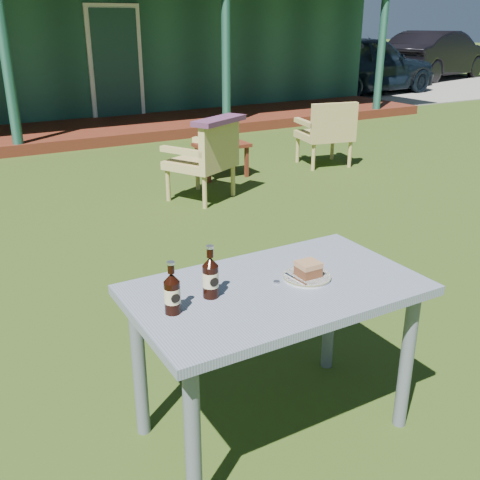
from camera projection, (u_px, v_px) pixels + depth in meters
ground at (146, 291)px, 3.86m from camera, size 80.00×80.00×0.00m
gravel_strip at (392, 87)px, 15.59m from camera, size 9.00×6.00×0.02m
car_near at (362, 65)px, 13.76m from camera, size 4.41×2.24×1.44m
car_far at (437, 55)px, 17.41m from camera, size 4.61×2.51×1.44m
cafe_table at (276, 307)px, 2.34m from camera, size 1.20×0.70×0.72m
plate at (307, 277)px, 2.37m from camera, size 0.20×0.20×0.01m
cake_slice at (308, 269)px, 2.36m from camera, size 0.09×0.09×0.06m
fork at (296, 279)px, 2.33m from camera, size 0.02×0.14×0.00m
cola_bottle_near at (211, 277)px, 2.19m from camera, size 0.06×0.07×0.22m
cola_bottle_far at (172, 293)px, 2.07m from camera, size 0.06×0.06×0.21m
bottle_cap at (277, 282)px, 2.33m from camera, size 0.03×0.03×0.01m
armchair_left at (207, 157)px, 5.67m from camera, size 0.78×0.77×0.80m
armchair_right at (327, 130)px, 7.00m from camera, size 0.70×0.67×0.81m
floral_throw at (219, 120)px, 5.45m from camera, size 0.67×0.48×0.05m
side_table at (222, 148)px, 6.56m from camera, size 0.60×0.40×0.40m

